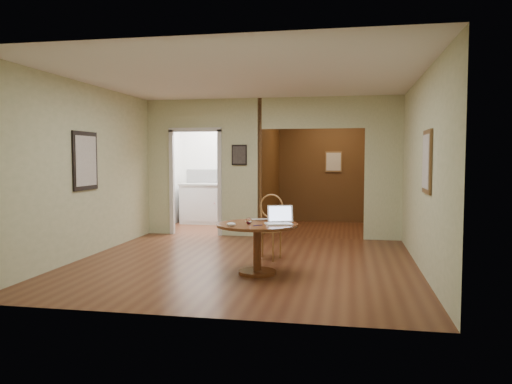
% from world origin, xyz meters
% --- Properties ---
extents(floor, '(5.00, 5.00, 0.00)m').
position_xyz_m(floor, '(0.00, 0.00, 0.00)').
color(floor, '#4E2516').
rests_on(floor, ground).
extents(room_shell, '(5.20, 7.50, 5.00)m').
position_xyz_m(room_shell, '(-0.47, 3.10, 1.29)').
color(room_shell, white).
rests_on(room_shell, ground).
extents(dining_table, '(1.08, 1.08, 0.68)m').
position_xyz_m(dining_table, '(0.33, -0.60, 0.50)').
color(dining_table, brown).
rests_on(dining_table, ground).
extents(chair, '(0.50, 0.50, 0.99)m').
position_xyz_m(chair, '(0.32, 0.42, 0.55)').
color(chair, brown).
rests_on(chair, ground).
extents(open_laptop, '(0.40, 0.39, 0.24)m').
position_xyz_m(open_laptop, '(0.62, -0.57, 0.74)').
color(open_laptop, white).
rests_on(open_laptop, dining_table).
extents(closed_laptop, '(0.34, 0.28, 0.02)m').
position_xyz_m(closed_laptop, '(0.31, -0.30, 0.69)').
color(closed_laptop, silver).
rests_on(closed_laptop, dining_table).
extents(mouse, '(0.13, 0.10, 0.05)m').
position_xyz_m(mouse, '(0.04, -0.91, 0.70)').
color(mouse, white).
rests_on(mouse, dining_table).
extents(wine_glass, '(0.08, 0.08, 0.09)m').
position_xyz_m(wine_glass, '(0.23, -0.69, 0.72)').
color(wine_glass, white).
rests_on(wine_glass, dining_table).
extents(pen, '(0.11, 0.10, 0.01)m').
position_xyz_m(pen, '(0.37, -0.80, 0.68)').
color(pen, '#0D115D').
rests_on(pen, dining_table).
extents(kitchen_cabinet, '(2.06, 0.60, 0.94)m').
position_xyz_m(kitchen_cabinet, '(-1.35, 4.20, 0.47)').
color(kitchen_cabinet, silver).
rests_on(kitchen_cabinet, ground).
extents(grocery_bag, '(0.40, 0.37, 0.33)m').
position_xyz_m(grocery_bag, '(-0.82, 4.20, 1.11)').
color(grocery_bag, beige).
rests_on(grocery_bag, kitchen_cabinet).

